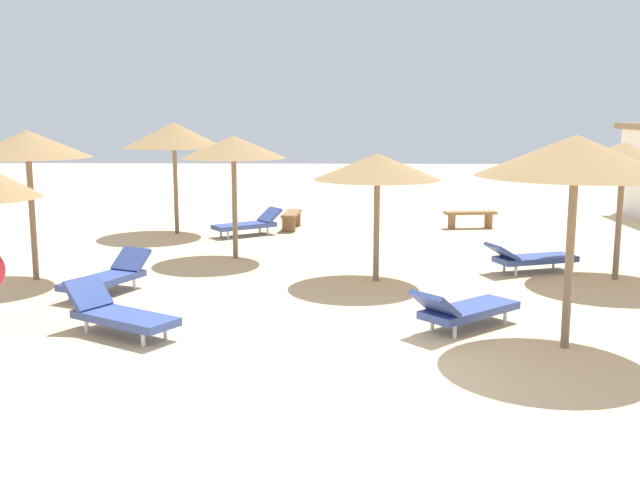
# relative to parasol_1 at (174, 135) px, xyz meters

# --- Properties ---
(ground_plane) EXTENTS (80.00, 80.00, 0.00)m
(ground_plane) POSITION_rel_parasol_1_xyz_m (4.13, -10.98, -2.69)
(ground_plane) COLOR #DBBA8C
(parasol_1) EXTENTS (2.73, 2.73, 3.04)m
(parasol_1) POSITION_rel_parasol_1_xyz_m (0.00, 0.00, 0.00)
(parasol_1) COLOR #75604C
(parasol_1) RESTS_ON ground
(parasol_2) EXTENTS (2.42, 2.42, 2.95)m
(parasol_2) POSITION_rel_parasol_1_xyz_m (-1.58, -5.77, -0.02)
(parasol_2) COLOR #75604C
(parasol_2) RESTS_ON ground
(parasol_4) EXTENTS (2.70, 2.70, 2.98)m
(parasol_4) POSITION_rel_parasol_1_xyz_m (7.63, -9.90, -0.00)
(parasol_4) COLOR #75604C
(parasol_4) RESTS_ON ground
(parasol_5) EXTENTS (2.94, 2.94, 2.72)m
(parasol_5) POSITION_rel_parasol_1_xyz_m (9.98, -5.51, -0.27)
(parasol_5) COLOR #75604C
(parasol_5) RESTS_ON ground
(parasol_7) EXTENTS (2.48, 2.48, 2.51)m
(parasol_7) POSITION_rel_parasol_1_xyz_m (5.19, -5.72, -0.44)
(parasol_7) COLOR #75604C
(parasol_7) RESTS_ON ground
(parasol_8) EXTENTS (2.35, 2.35, 2.78)m
(parasol_8) POSITION_rel_parasol_1_xyz_m (2.10, -3.50, -0.17)
(parasol_8) COLOR #75604C
(parasol_8) RESTS_ON ground
(lounger_1) EXTENTS (1.91, 1.62, 0.71)m
(lounger_1) POSITION_rel_parasol_1_xyz_m (2.03, -0.31, -2.37)
(lounger_1) COLOR #33478C
(lounger_1) RESTS_ON ground
(lounger_2) EXTENTS (1.36, 1.98, 0.72)m
(lounger_2) POSITION_rel_parasol_1_xyz_m (0.21, -6.89, -2.37)
(lounger_2) COLOR #33478C
(lounger_2) RESTS_ON ground
(lounger_3) EXTENTS (1.92, 1.52, 0.78)m
(lounger_3) POSITION_rel_parasol_1_xyz_m (1.16, -9.43, -2.36)
(lounger_3) COLOR #33478C
(lounger_3) RESTS_ON ground
(lounger_4) EXTENTS (1.86, 1.71, 0.71)m
(lounger_4) POSITION_rel_parasol_1_xyz_m (6.36, -9.03, -2.37)
(lounger_4) COLOR #33478C
(lounger_4) RESTS_ON ground
(lounger_5) EXTENTS (2.01, 1.22, 0.65)m
(lounger_5) POSITION_rel_parasol_1_xyz_m (8.43, -4.90, -2.38)
(lounger_5) COLOR #33478C
(lounger_5) RESTS_ON ground
(bench_0) EXTENTS (0.53, 1.53, 0.49)m
(bench_0) POSITION_rel_parasol_1_xyz_m (3.13, 0.86, -2.34)
(bench_0) COLOR brown
(bench_0) RESTS_ON ground
(bench_1) EXTENTS (1.54, 0.61, 0.49)m
(bench_1) POSITION_rel_parasol_1_xyz_m (8.28, 1.12, -2.34)
(bench_1) COLOR brown
(bench_1) RESTS_ON ground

